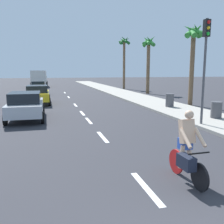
{
  "coord_description": "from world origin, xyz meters",
  "views": [
    {
      "loc": [
        -2.2,
        -1.92,
        2.76
      ],
      "look_at": [
        0.34,
        7.8,
        1.1
      ],
      "focal_mm": 40.02,
      "sensor_mm": 36.0,
      "label": 1
    }
  ],
  "objects_px": {
    "palm_tree_mid": "(193,42)",
    "palm_tree_far": "(148,51)",
    "parked_car_yellow": "(38,94)",
    "palm_tree_distant": "(124,49)",
    "parked_car_teal": "(39,87)",
    "delivery_truck": "(39,78)",
    "cyclist": "(187,150)",
    "trash_bin_far": "(170,100)",
    "trash_bin_near": "(216,110)",
    "parked_car_silver": "(26,105)",
    "traffic_signal": "(205,53)"
  },
  "relations": [
    {
      "from": "palm_tree_distant",
      "to": "trash_bin_near",
      "type": "bearing_deg",
      "value": -95.38
    },
    {
      "from": "trash_bin_near",
      "to": "delivery_truck",
      "type": "bearing_deg",
      "value": 107.25
    },
    {
      "from": "parked_car_silver",
      "to": "parked_car_teal",
      "type": "bearing_deg",
      "value": 88.78
    },
    {
      "from": "parked_car_silver",
      "to": "palm_tree_far",
      "type": "height_order",
      "value": "palm_tree_far"
    },
    {
      "from": "palm_tree_distant",
      "to": "traffic_signal",
      "type": "bearing_deg",
      "value": -98.9
    },
    {
      "from": "trash_bin_far",
      "to": "palm_tree_distant",
      "type": "bearing_deg",
      "value": 82.18
    },
    {
      "from": "trash_bin_far",
      "to": "delivery_truck",
      "type": "bearing_deg",
      "value": 109.1
    },
    {
      "from": "cyclist",
      "to": "parked_car_teal",
      "type": "bearing_deg",
      "value": -82.02
    },
    {
      "from": "delivery_truck",
      "to": "trash_bin_near",
      "type": "height_order",
      "value": "delivery_truck"
    },
    {
      "from": "cyclist",
      "to": "delivery_truck",
      "type": "relative_size",
      "value": 0.29
    },
    {
      "from": "delivery_truck",
      "to": "trash_bin_far",
      "type": "relative_size",
      "value": 6.59
    },
    {
      "from": "parked_car_yellow",
      "to": "palm_tree_far",
      "type": "height_order",
      "value": "palm_tree_far"
    },
    {
      "from": "parked_car_yellow",
      "to": "parked_car_teal",
      "type": "distance_m",
      "value": 8.72
    },
    {
      "from": "parked_car_teal",
      "to": "palm_tree_distant",
      "type": "height_order",
      "value": "palm_tree_distant"
    },
    {
      "from": "parked_car_yellow",
      "to": "palm_tree_distant",
      "type": "bearing_deg",
      "value": 50.73
    },
    {
      "from": "palm_tree_mid",
      "to": "palm_tree_distant",
      "type": "xyz_separation_m",
      "value": [
        0.34,
        19.02,
        0.95
      ]
    },
    {
      "from": "parked_car_teal",
      "to": "palm_tree_far",
      "type": "distance_m",
      "value": 13.69
    },
    {
      "from": "parked_car_teal",
      "to": "delivery_truck",
      "type": "relative_size",
      "value": 0.62
    },
    {
      "from": "trash_bin_near",
      "to": "palm_tree_distant",
      "type": "bearing_deg",
      "value": 84.62
    },
    {
      "from": "palm_tree_far",
      "to": "palm_tree_mid",
      "type": "bearing_deg",
      "value": -94.13
    },
    {
      "from": "palm_tree_mid",
      "to": "trash_bin_near",
      "type": "distance_m",
      "value": 7.62
    },
    {
      "from": "palm_tree_mid",
      "to": "palm_tree_far",
      "type": "xyz_separation_m",
      "value": [
        0.77,
        10.68,
        0.13
      ]
    },
    {
      "from": "parked_car_yellow",
      "to": "delivery_truck",
      "type": "bearing_deg",
      "value": 90.93
    },
    {
      "from": "palm_tree_mid",
      "to": "trash_bin_near",
      "type": "relative_size",
      "value": 7.14
    },
    {
      "from": "traffic_signal",
      "to": "trash_bin_far",
      "type": "height_order",
      "value": "traffic_signal"
    },
    {
      "from": "parked_car_silver",
      "to": "palm_tree_mid",
      "type": "bearing_deg",
      "value": 12.93
    },
    {
      "from": "delivery_truck",
      "to": "palm_tree_distant",
      "type": "height_order",
      "value": "palm_tree_distant"
    },
    {
      "from": "trash_bin_near",
      "to": "trash_bin_far",
      "type": "xyz_separation_m",
      "value": [
        -0.43,
        4.69,
        0.02
      ]
    },
    {
      "from": "palm_tree_far",
      "to": "trash_bin_near",
      "type": "bearing_deg",
      "value": -99.52
    },
    {
      "from": "palm_tree_distant",
      "to": "cyclist",
      "type": "bearing_deg",
      "value": -104.62
    },
    {
      "from": "cyclist",
      "to": "palm_tree_far",
      "type": "bearing_deg",
      "value": -111.95
    },
    {
      "from": "palm_tree_mid",
      "to": "parked_car_yellow",
      "type": "bearing_deg",
      "value": 161.78
    },
    {
      "from": "palm_tree_mid",
      "to": "traffic_signal",
      "type": "distance_m",
      "value": 8.12
    },
    {
      "from": "cyclist",
      "to": "trash_bin_far",
      "type": "xyz_separation_m",
      "value": [
        5.45,
        11.33,
        -0.21
      ]
    },
    {
      "from": "palm_tree_distant",
      "to": "trash_bin_far",
      "type": "relative_size",
      "value": 8.36
    },
    {
      "from": "cyclist",
      "to": "palm_tree_mid",
      "type": "relative_size",
      "value": 0.28
    },
    {
      "from": "parked_car_silver",
      "to": "palm_tree_mid",
      "type": "distance_m",
      "value": 13.37
    },
    {
      "from": "parked_car_teal",
      "to": "traffic_signal",
      "type": "bearing_deg",
      "value": -65.78
    },
    {
      "from": "delivery_truck",
      "to": "trash_bin_far",
      "type": "bearing_deg",
      "value": -69.22
    },
    {
      "from": "delivery_truck",
      "to": "cyclist",
      "type": "bearing_deg",
      "value": -81.91
    },
    {
      "from": "parked_car_teal",
      "to": "delivery_truck",
      "type": "bearing_deg",
      "value": 92.43
    },
    {
      "from": "cyclist",
      "to": "parked_car_teal",
      "type": "distance_m",
      "value": 25.52
    },
    {
      "from": "parked_car_yellow",
      "to": "palm_tree_distant",
      "type": "xyz_separation_m",
      "value": [
        12.27,
        15.09,
        5.11
      ]
    },
    {
      "from": "palm_tree_far",
      "to": "traffic_signal",
      "type": "distance_m",
      "value": 18.37
    },
    {
      "from": "traffic_signal",
      "to": "trash_bin_near",
      "type": "xyz_separation_m",
      "value": [
        1.74,
        1.18,
        -3.01
      ]
    },
    {
      "from": "palm_tree_distant",
      "to": "trash_bin_far",
      "type": "xyz_separation_m",
      "value": [
        -2.78,
        -20.21,
        -5.33
      ]
    },
    {
      "from": "parked_car_yellow",
      "to": "palm_tree_far",
      "type": "relative_size",
      "value": 0.63
    },
    {
      "from": "palm_tree_far",
      "to": "trash_bin_far",
      "type": "height_order",
      "value": "palm_tree_far"
    },
    {
      "from": "parked_car_silver",
      "to": "palm_tree_mid",
      "type": "height_order",
      "value": "palm_tree_mid"
    },
    {
      "from": "palm_tree_distant",
      "to": "parked_car_teal",
      "type": "bearing_deg",
      "value": -152.84
    }
  ]
}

